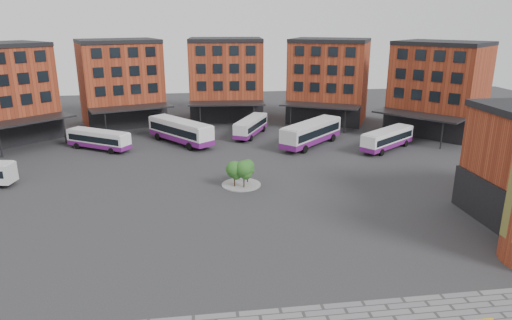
{
  "coord_description": "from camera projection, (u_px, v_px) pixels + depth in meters",
  "views": [
    {
      "loc": [
        -3.04,
        -35.92,
        17.96
      ],
      "look_at": [
        3.19,
        8.48,
        4.0
      ],
      "focal_mm": 32.0,
      "sensor_mm": 36.0,
      "label": 1
    }
  ],
  "objects": [
    {
      "name": "ground",
      "position": [
        233.0,
        234.0,
        39.71
      ],
      "size": [
        160.0,
        160.0,
        0.0
      ],
      "primitive_type": "plane",
      "color": "#28282B",
      "rests_on": "ground"
    },
    {
      "name": "main_building",
      "position": [
        181.0,
        88.0,
        73.09
      ],
      "size": [
        94.14,
        42.48,
        14.6
      ],
      "color": "#963B20",
      "rests_on": "ground"
    },
    {
      "name": "tree_island",
      "position": [
        242.0,
        171.0,
        50.31
      ],
      "size": [
        4.4,
        4.4,
        3.18
      ],
      "color": "gray",
      "rests_on": "ground"
    },
    {
      "name": "bus_b",
      "position": [
        99.0,
        139.0,
        64.78
      ],
      "size": [
        9.56,
        7.29,
        2.79
      ],
      "rotation": [
        0.0,
        0.0,
        1.0
      ],
      "color": "white",
      "rests_on": "ground"
    },
    {
      "name": "bus_c",
      "position": [
        180.0,
        131.0,
        67.93
      ],
      "size": [
        9.84,
        11.65,
        3.51
      ],
      "rotation": [
        0.0,
        0.0,
        0.65
      ],
      "color": "white",
      "rests_on": "ground"
    },
    {
      "name": "bus_d",
      "position": [
        251.0,
        126.0,
        72.56
      ],
      "size": [
        6.62,
        10.11,
        2.85
      ],
      "rotation": [
        0.0,
        0.0,
        -0.46
      ],
      "color": "silver",
      "rests_on": "ground"
    },
    {
      "name": "bus_e",
      "position": [
        311.0,
        133.0,
        66.78
      ],
      "size": [
        11.0,
        10.79,
        3.53
      ],
      "rotation": [
        0.0,
        0.0,
        -0.8
      ],
      "color": "silver",
      "rests_on": "ground"
    },
    {
      "name": "bus_f",
      "position": [
        387.0,
        139.0,
        64.87
      ],
      "size": [
        9.77,
        8.06,
        2.92
      ],
      "rotation": [
        0.0,
        0.0,
        -0.94
      ],
      "color": "white",
      "rests_on": "ground"
    }
  ]
}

